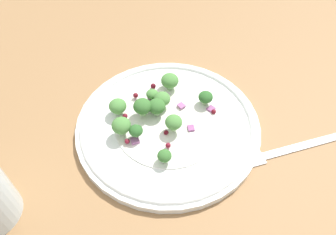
% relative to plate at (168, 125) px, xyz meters
% --- Properties ---
extents(ground_plane, '(1.80, 1.80, 0.02)m').
position_rel_plate_xyz_m(ground_plane, '(0.01, -0.02, -0.02)').
color(ground_plane, olive).
extents(plate, '(0.29, 0.29, 0.02)m').
position_rel_plate_xyz_m(plate, '(0.00, 0.00, 0.00)').
color(plate, white).
rests_on(plate, ground_plane).
extents(dressing_pool, '(0.17, 0.17, 0.00)m').
position_rel_plate_xyz_m(dressing_pool, '(0.00, 0.00, 0.00)').
color(dressing_pool, white).
rests_on(dressing_pool, plate).
extents(broccoli_floret_0, '(0.02, 0.02, 0.02)m').
position_rel_plate_xyz_m(broccoli_floret_0, '(0.05, 0.02, 0.02)').
color(broccoli_floret_0, '#8EB77A').
rests_on(broccoli_floret_0, plate).
extents(broccoli_floret_1, '(0.03, 0.03, 0.03)m').
position_rel_plate_xyz_m(broccoli_floret_1, '(0.02, -0.02, 0.02)').
color(broccoli_floret_1, '#8EB77A').
rests_on(broccoli_floret_1, plate).
extents(broccoli_floret_2, '(0.02, 0.02, 0.02)m').
position_rel_plate_xyz_m(broccoli_floret_2, '(0.02, -0.05, 0.02)').
color(broccoli_floret_2, '#9EC684').
rests_on(broccoli_floret_2, plate).
extents(broccoli_floret_3, '(0.03, 0.03, 0.03)m').
position_rel_plate_xyz_m(broccoli_floret_3, '(-0.01, -0.08, 0.02)').
color(broccoli_floret_3, '#8EB77A').
rests_on(broccoli_floret_3, plate).
extents(broccoli_floret_4, '(0.02, 0.02, 0.02)m').
position_rel_plate_xyz_m(broccoli_floret_4, '(0.01, 0.07, 0.02)').
color(broccoli_floret_4, '#ADD18E').
rests_on(broccoli_floret_4, plate).
extents(broccoli_floret_5, '(0.03, 0.03, 0.03)m').
position_rel_plate_xyz_m(broccoli_floret_5, '(0.01, -0.04, 0.02)').
color(broccoli_floret_5, '#9EC684').
rests_on(broccoli_floret_5, plate).
extents(broccoli_floret_6, '(0.03, 0.03, 0.03)m').
position_rel_plate_xyz_m(broccoli_floret_6, '(-0.01, 0.02, 0.02)').
color(broccoli_floret_6, '#9EC684').
rests_on(broccoli_floret_6, plate).
extents(broccoli_floret_7, '(0.02, 0.02, 0.02)m').
position_rel_plate_xyz_m(broccoli_floret_7, '(-0.06, -0.03, 0.02)').
color(broccoli_floret_7, '#ADD18E').
rests_on(broccoli_floret_7, plate).
extents(broccoli_floret_8, '(0.03, 0.03, 0.03)m').
position_rel_plate_xyz_m(broccoli_floret_8, '(0.07, 0.01, 0.03)').
color(broccoli_floret_8, '#8EB77A').
rests_on(broccoli_floret_8, plate).
extents(broccoli_floret_9, '(0.03, 0.03, 0.03)m').
position_rel_plate_xyz_m(broccoli_floret_9, '(0.04, -0.02, 0.03)').
color(broccoli_floret_9, '#9EC684').
rests_on(broccoli_floret_9, plate).
extents(broccoli_floret_10, '(0.03, 0.03, 0.03)m').
position_rel_plate_xyz_m(broccoli_floret_10, '(0.08, -0.03, 0.02)').
color(broccoli_floret_10, '#8EB77A').
rests_on(broccoli_floret_10, plate).
extents(cranberry_0, '(0.01, 0.01, 0.01)m').
position_rel_plate_xyz_m(cranberry_0, '(0.01, 0.02, 0.01)').
color(cranberry_0, maroon).
rests_on(cranberry_0, plate).
extents(cranberry_1, '(0.01, 0.01, 0.01)m').
position_rel_plate_xyz_m(cranberry_1, '(-0.07, -0.01, 0.01)').
color(cranberry_1, maroon).
rests_on(cranberry_1, plate).
extents(cranberry_2, '(0.01, 0.01, 0.01)m').
position_rel_plate_xyz_m(cranberry_2, '(0.07, -0.02, 0.01)').
color(cranberry_2, maroon).
rests_on(cranberry_2, plate).
extents(cranberry_3, '(0.01, 0.01, 0.01)m').
position_rel_plate_xyz_m(cranberry_3, '(0.02, -0.08, 0.01)').
color(cranberry_3, '#4C0A14').
rests_on(cranberry_3, plate).
extents(cranberry_4, '(0.01, 0.01, 0.01)m').
position_rel_plate_xyz_m(cranberry_4, '(0.06, 0.03, 0.01)').
color(cranberry_4, maroon).
rests_on(cranberry_4, plate).
extents(cranberry_5, '(0.01, 0.01, 0.01)m').
position_rel_plate_xyz_m(cranberry_5, '(0.01, 0.05, 0.01)').
color(cranberry_5, maroon).
rests_on(cranberry_5, plate).
extents(cranberry_6, '(0.01, 0.01, 0.01)m').
position_rel_plate_xyz_m(cranberry_6, '(0.05, -0.06, 0.01)').
color(cranberry_6, maroon).
rests_on(cranberry_6, plate).
extents(onion_bit_0, '(0.01, 0.01, 0.00)m').
position_rel_plate_xyz_m(onion_bit_0, '(0.04, -0.04, 0.01)').
color(onion_bit_0, '#934C84').
rests_on(onion_bit_0, plate).
extents(onion_bit_1, '(0.01, 0.01, 0.01)m').
position_rel_plate_xyz_m(onion_bit_1, '(-0.03, 0.02, 0.01)').
color(onion_bit_1, '#934C84').
rests_on(onion_bit_1, plate).
extents(onion_bit_2, '(0.02, 0.02, 0.00)m').
position_rel_plate_xyz_m(onion_bit_2, '(-0.07, -0.02, 0.01)').
color(onion_bit_2, '#934C84').
rests_on(onion_bit_2, plate).
extents(onion_bit_3, '(0.01, 0.01, 0.00)m').
position_rel_plate_xyz_m(onion_bit_3, '(0.05, 0.03, 0.01)').
color(onion_bit_3, '#A35B93').
rests_on(onion_bit_3, plate).
extents(onion_bit_4, '(0.01, 0.01, 0.00)m').
position_rel_plate_xyz_m(onion_bit_4, '(-0.03, -0.03, 0.01)').
color(onion_bit_4, '#A35B93').
rests_on(onion_bit_4, plate).
extents(onion_bit_5, '(0.02, 0.02, 0.00)m').
position_rel_plate_xyz_m(onion_bit_5, '(0.02, -0.05, 0.01)').
color(onion_bit_5, '#843D75').
rests_on(onion_bit_5, plate).
extents(fork, '(0.19, 0.05, 0.01)m').
position_rel_plate_xyz_m(fork, '(-0.18, 0.06, -0.01)').
color(fork, silver).
rests_on(fork, ground_plane).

